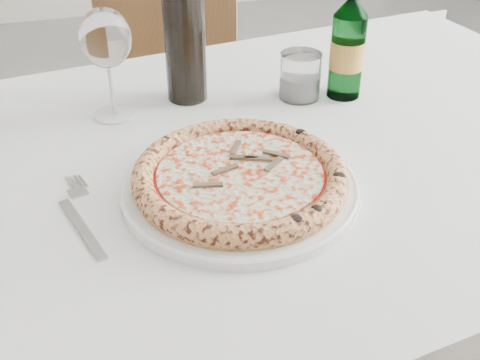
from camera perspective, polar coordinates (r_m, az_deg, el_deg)
The scene contains 9 objects.
dining_table at distance 0.97m, azimuth -1.67°, elevation -2.07°, with size 1.59×1.07×0.76m.
chair_far at distance 1.69m, azimuth -7.28°, elevation 8.73°, with size 0.51×0.51×0.93m.
plate at distance 0.84m, azimuth 0.00°, elevation -0.64°, with size 0.33×0.33×0.02m.
pizza at distance 0.83m, azimuth -0.00°, elevation 0.36°, with size 0.30×0.30×0.03m.
fork at distance 0.82m, azimuth -14.86°, elevation -3.36°, with size 0.05×0.20×0.00m.
wine_glass at distance 1.01m, azimuth -12.63°, elevation 12.77°, with size 0.08×0.08×0.19m.
tumbler at distance 1.09m, azimuth 5.71°, elevation 9.53°, with size 0.07×0.07×0.08m.
beer_bottle at distance 1.09m, azimuth 10.17°, elevation 12.33°, with size 0.06×0.06×0.23m.
wine_bottle at distance 1.06m, azimuth -5.30°, elevation 13.89°, with size 0.07×0.07×0.29m.
Camera 1 is at (-0.34, -0.85, 1.24)m, focal length 45.00 mm.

